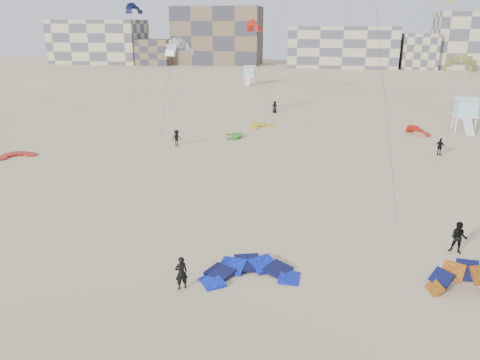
% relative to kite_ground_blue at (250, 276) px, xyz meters
% --- Properties ---
extents(ground, '(320.00, 320.00, 0.00)m').
position_rel_kite_ground_blue_xyz_m(ground, '(-3.11, 0.47, 0.00)').
color(ground, beige).
rests_on(ground, ground).
extents(kite_ground_blue, '(5.76, 5.93, 1.57)m').
position_rel_kite_ground_blue_xyz_m(kite_ground_blue, '(0.00, 0.00, 0.00)').
color(kite_ground_blue, '#1335F7').
rests_on(kite_ground_blue, ground).
extents(kite_ground_orange, '(3.77, 3.79, 3.55)m').
position_rel_kite_ground_blue_xyz_m(kite_ground_orange, '(10.62, 0.32, 0.00)').
color(kite_ground_orange, orange).
rests_on(kite_ground_orange, ground).
extents(kite_ground_red, '(4.74, 4.76, 0.74)m').
position_rel_kite_ground_blue_xyz_m(kite_ground_red, '(-26.52, 18.58, 0.00)').
color(kite_ground_red, red).
rests_on(kite_ground_red, ground).
extents(kite_ground_green, '(3.83, 3.67, 1.32)m').
position_rel_kite_ground_blue_xyz_m(kite_ground_green, '(-7.18, 30.92, 0.00)').
color(kite_ground_green, '#3C9221').
rests_on(kite_ground_green, ground).
extents(kite_ground_red_far, '(4.54, 4.53, 3.28)m').
position_rel_kite_ground_blue_xyz_m(kite_ground_red_far, '(14.20, 36.23, 0.00)').
color(kite_ground_red_far, red).
rests_on(kite_ground_red_far, ground).
extents(kite_ground_yellow, '(4.81, 4.83, 1.24)m').
position_rel_kite_ground_blue_xyz_m(kite_ground_yellow, '(-4.65, 37.12, 0.00)').
color(kite_ground_yellow, yellow).
rests_on(kite_ground_yellow, ground).
extents(kitesurfer_main, '(0.76, 0.71, 1.75)m').
position_rel_kite_ground_blue_xyz_m(kitesurfer_main, '(-3.10, -1.83, 0.87)').
color(kitesurfer_main, black).
rests_on(kitesurfer_main, ground).
extents(kitesurfer_b, '(1.11, 1.00, 1.88)m').
position_rel_kite_ground_blue_xyz_m(kitesurfer_b, '(11.20, 4.74, 0.94)').
color(kitesurfer_b, black).
rests_on(kitesurfer_b, ground).
extents(kitesurfer_c, '(1.25, 1.26, 1.74)m').
position_rel_kite_ground_blue_xyz_m(kitesurfer_c, '(-12.23, 25.66, 0.87)').
color(kitesurfer_c, black).
rests_on(kitesurfer_c, ground).
extents(kitesurfer_d, '(1.06, 0.97, 1.74)m').
position_rel_kite_ground_blue_xyz_m(kitesurfer_d, '(14.72, 26.87, 0.87)').
color(kitesurfer_d, black).
rests_on(kitesurfer_d, ground).
extents(kitesurfer_e, '(0.91, 0.65, 1.75)m').
position_rel_kite_ground_blue_xyz_m(kitesurfer_e, '(-4.18, 47.43, 0.87)').
color(kitesurfer_e, black).
rests_on(kitesurfer_e, ground).
extents(kite_fly_grey, '(5.20, 9.24, 10.07)m').
position_rel_kite_ground_blue_xyz_m(kite_fly_grey, '(-14.50, 35.00, 9.62)').
color(kite_fly_grey, silver).
rests_on(kite_fly_grey, ground).
extents(kite_fly_olive, '(5.18, 12.60, 8.48)m').
position_rel_kite_ground_blue_xyz_m(kite_fly_olive, '(18.22, 37.89, 8.00)').
color(kite_fly_olive, brown).
rests_on(kite_fly_olive, ground).
extents(kite_fly_navy, '(4.11, 9.45, 14.98)m').
position_rel_kite_ground_blue_xyz_m(kite_fly_navy, '(-27.42, 52.65, 14.69)').
color(kite_fly_navy, '#0E0F45').
rests_on(kite_fly_navy, ground).
extents(kite_fly_red, '(5.14, 5.11, 12.55)m').
position_rel_kite_ground_blue_xyz_m(kite_fly_red, '(-9.23, 58.93, 12.06)').
color(kite_fly_red, red).
rests_on(kite_fly_red, ground).
extents(lifeguard_tower_near, '(2.96, 5.56, 4.04)m').
position_rel_kite_ground_blue_xyz_m(lifeguard_tower_near, '(20.12, 39.76, 2.00)').
color(lifeguard_tower_near, white).
rests_on(lifeguard_tower_near, ground).
extents(lifeguard_tower_far, '(2.90, 5.43, 3.95)m').
position_rel_kite_ground_blue_xyz_m(lifeguard_tower_far, '(-13.64, 81.42, 1.96)').
color(lifeguard_tower_far, white).
rests_on(lifeguard_tower_far, ground).
extents(condo_west_a, '(30.00, 15.00, 14.00)m').
position_rel_kite_ground_blue_xyz_m(condo_west_a, '(-73.11, 130.47, 7.00)').
color(condo_west_a, '#C1AD8D').
rests_on(condo_west_a, ground).
extents(condo_west_b, '(28.00, 14.00, 18.00)m').
position_rel_kite_ground_blue_xyz_m(condo_west_b, '(-33.11, 134.47, 9.00)').
color(condo_west_b, brown).
rests_on(condo_west_b, ground).
extents(condo_mid, '(32.00, 16.00, 12.00)m').
position_rel_kite_ground_blue_xyz_m(condo_mid, '(6.89, 130.47, 6.00)').
color(condo_mid, '#C1AD8D').
rests_on(condo_mid, ground).
extents(condo_fill_left, '(12.00, 10.00, 8.00)m').
position_rel_kite_ground_blue_xyz_m(condo_fill_left, '(-53.11, 128.47, 4.00)').
color(condo_fill_left, brown).
rests_on(condo_fill_left, ground).
extents(condo_fill_right, '(10.00, 10.00, 10.00)m').
position_rel_kite_ground_blue_xyz_m(condo_fill_right, '(28.89, 128.47, 5.00)').
color(condo_fill_right, '#C1AD8D').
rests_on(condo_fill_right, ground).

